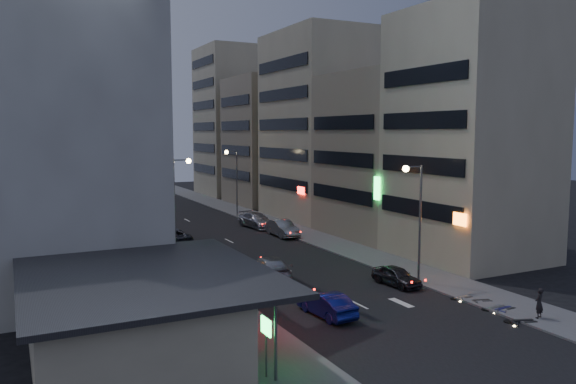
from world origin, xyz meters
TOP-DOWN VIEW (x-y plane):
  - ground at (0.00, 0.00)m, footprint 180.00×180.00m
  - sidewalk_left at (-8.00, 30.00)m, footprint 4.00×120.00m
  - sidewalk_right at (8.00, 30.00)m, footprint 4.00×120.00m
  - food_court at (-13.90, 2.00)m, footprint 11.00×13.00m
  - white_building at (-17.00, 20.00)m, footprint 14.00×24.00m
  - shophouse_near at (15.00, 10.50)m, footprint 10.00×11.00m
  - shophouse_mid at (15.50, 22.00)m, footprint 11.00×12.00m
  - shophouse_far at (15.00, 35.00)m, footprint 10.00×14.00m
  - far_left_a at (-15.50, 45.00)m, footprint 11.00×10.00m
  - far_left_b at (-16.00, 58.00)m, footprint 12.00×10.00m
  - far_right_a at (15.50, 50.00)m, footprint 11.00×12.00m
  - far_right_b at (16.00, 64.00)m, footprint 12.00×12.00m
  - street_lamp_right_near at (5.90, 6.00)m, footprint 1.60×0.44m
  - street_lamp_left at (-5.90, 22.00)m, footprint 1.60×0.44m
  - street_lamp_right_far at (5.90, 40.00)m, footprint 1.60×0.44m
  - parked_car_right_near at (4.63, 6.27)m, footprint 1.86×3.96m
  - parked_car_right_mid at (5.60, 25.90)m, footprint 1.81×4.96m
  - parked_car_left at (-5.30, 26.92)m, footprint 2.96×5.46m
  - parked_car_right_far at (5.31, 31.68)m, footprint 2.87×5.67m
  - road_car_blue at (-2.81, 2.90)m, footprint 1.75×4.27m
  - road_car_silver at (-2.23, 11.96)m, footprint 2.87×5.53m
  - person at (7.32, -2.90)m, footprint 0.70×0.56m
  - scooter_black_a at (6.84, -2.87)m, footprint 1.27×2.09m
  - scooter_silver_a at (7.36, -0.28)m, footprint 0.74×1.98m
  - scooter_blue at (7.55, -0.61)m, footprint 0.76×1.88m
  - scooter_black_b at (7.56, 0.93)m, footprint 1.05×1.77m
  - scooter_silver_b at (7.01, 2.13)m, footprint 0.58×1.67m

SIDE VIEW (x-z plane):
  - ground at x=0.00m, z-range 0.00..0.00m
  - sidewalk_left at x=-8.00m, z-range 0.00..0.12m
  - sidewalk_right at x=8.00m, z-range 0.00..0.12m
  - scooter_silver_b at x=7.01m, z-range 0.12..1.14m
  - scooter_black_b at x=7.56m, z-range 0.12..1.15m
  - parked_car_right_near at x=4.63m, z-range 0.00..1.31m
  - scooter_blue at x=7.55m, z-range 0.12..1.24m
  - road_car_blue at x=-2.81m, z-range 0.00..1.38m
  - scooter_silver_a at x=7.36m, z-range 0.12..1.31m
  - scooter_black_a at x=6.84m, z-range 0.12..1.33m
  - parked_car_left at x=-5.30m, z-range 0.00..1.45m
  - road_car_silver at x=-2.23m, z-range 0.00..1.53m
  - parked_car_right_far at x=5.31m, z-range 0.00..1.58m
  - parked_car_right_mid at x=5.60m, z-range 0.00..1.62m
  - person at x=7.32m, z-range 0.12..1.81m
  - food_court at x=-13.90m, z-range 0.05..3.92m
  - street_lamp_right_near at x=5.90m, z-range 1.35..9.37m
  - street_lamp_left at x=-5.90m, z-range 1.35..9.37m
  - street_lamp_right_far at x=5.90m, z-range 1.35..9.37m
  - far_left_b at x=-16.00m, z-range 0.00..15.00m
  - shophouse_mid at x=15.50m, z-range 0.00..16.00m
  - white_building at x=-17.00m, z-range 0.00..18.00m
  - far_right_a at x=15.50m, z-range 0.00..18.00m
  - shophouse_near at x=15.00m, z-range 0.00..20.00m
  - far_left_a at x=-15.50m, z-range 0.00..20.00m
  - shophouse_far at x=15.00m, z-range 0.00..22.00m
  - far_right_b at x=16.00m, z-range 0.00..24.00m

